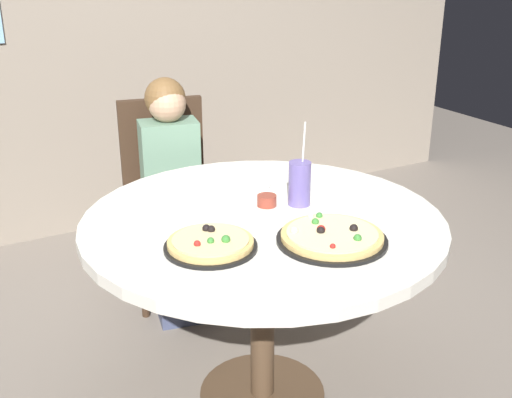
# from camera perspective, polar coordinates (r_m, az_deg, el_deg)

# --- Properties ---
(ground_plane) EXTENTS (8.00, 8.00, 0.00)m
(ground_plane) POSITION_cam_1_polar(r_m,az_deg,el_deg) (2.57, 0.56, -17.16)
(ground_plane) COLOR slate
(dining_table) EXTENTS (1.25, 1.25, 0.75)m
(dining_table) POSITION_cam_1_polar(r_m,az_deg,el_deg) (2.22, 0.62, -3.86)
(dining_table) COLOR silver
(dining_table) RESTS_ON ground_plane
(chair_wooden) EXTENTS (0.47, 0.47, 0.95)m
(chair_wooden) POSITION_cam_1_polar(r_m,az_deg,el_deg) (3.10, -7.99, 0.97)
(chair_wooden) COLOR #382619
(chair_wooden) RESTS_ON ground_plane
(diner_child) EXTENTS (0.32, 0.43, 1.08)m
(diner_child) POSITION_cam_1_polar(r_m,az_deg,el_deg) (2.95, -7.27, -1.05)
(diner_child) COLOR #3F4766
(diner_child) RESTS_ON ground_plane
(pizza_veggie) EXTENTS (0.35, 0.35, 0.05)m
(pizza_veggie) POSITION_cam_1_polar(r_m,az_deg,el_deg) (2.01, 6.81, -3.40)
(pizza_veggie) COLOR black
(pizza_veggie) RESTS_ON dining_table
(pizza_cheese) EXTENTS (0.29, 0.29, 0.05)m
(pizza_cheese) POSITION_cam_1_polar(r_m,az_deg,el_deg) (1.96, -4.09, -4.03)
(pizza_cheese) COLOR black
(pizza_cheese) RESTS_ON dining_table
(soda_cup) EXTENTS (0.08, 0.08, 0.31)m
(soda_cup) POSITION_cam_1_polar(r_m,az_deg,el_deg) (2.27, 3.93, 1.42)
(soda_cup) COLOR #6659A5
(soda_cup) RESTS_ON dining_table
(sauce_bowl) EXTENTS (0.07, 0.07, 0.04)m
(sauce_bowl) POSITION_cam_1_polar(r_m,az_deg,el_deg) (2.27, 0.97, -0.14)
(sauce_bowl) COLOR brown
(sauce_bowl) RESTS_ON dining_table
(plate_small) EXTENTS (0.18, 0.18, 0.01)m
(plate_small) POSITION_cam_1_polar(r_m,az_deg,el_deg) (2.47, -0.77, 1.32)
(plate_small) COLOR white
(plate_small) RESTS_ON dining_table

